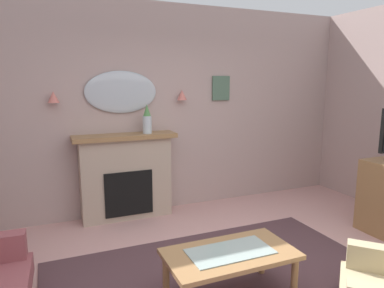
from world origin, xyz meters
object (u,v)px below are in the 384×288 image
at_px(fireplace, 126,177).
at_px(wall_sconce_right, 182,95).
at_px(wall_mirror, 121,92).
at_px(wall_sconce_left, 53,97).
at_px(framed_picture, 221,88).
at_px(coffee_table, 230,258).
at_px(mantel_vase_left, 147,120).

height_order(fireplace, wall_sconce_right, wall_sconce_right).
xyz_separation_m(fireplace, wall_mirror, (0.00, 0.14, 1.14)).
bearing_deg(wall_sconce_left, wall_sconce_right, 0.00).
bearing_deg(framed_picture, coffee_table, -115.37).
relative_size(mantel_vase_left, coffee_table, 0.36).
distance_m(framed_picture, coffee_table, 2.92).
xyz_separation_m(fireplace, wall_sconce_right, (0.85, 0.09, 1.09)).
bearing_deg(fireplace, wall_sconce_left, 173.84).
bearing_deg(wall_mirror, fireplace, -90.00).
xyz_separation_m(fireplace, wall_sconce_left, (-0.85, 0.09, 1.09)).
xyz_separation_m(wall_sconce_left, coffee_table, (1.24, -2.27, -1.28)).
bearing_deg(wall_mirror, framed_picture, 0.38).
xyz_separation_m(wall_sconce_right, framed_picture, (0.65, 0.06, 0.09)).
distance_m(mantel_vase_left, wall_sconce_left, 1.20).
bearing_deg(wall_sconce_left, mantel_vase_left, -5.96).
bearing_deg(wall_sconce_left, wall_mirror, 3.37).
xyz_separation_m(mantel_vase_left, wall_sconce_left, (-1.15, 0.12, 0.32)).
height_order(fireplace, wall_sconce_left, wall_sconce_left).
distance_m(mantel_vase_left, coffee_table, 2.36).
bearing_deg(wall_sconce_left, framed_picture, 1.46).
bearing_deg(wall_mirror, wall_sconce_right, -3.37).
bearing_deg(mantel_vase_left, wall_sconce_right, 12.31).
relative_size(fireplace, wall_sconce_left, 9.71).
height_order(fireplace, mantel_vase_left, mantel_vase_left).
relative_size(wall_sconce_left, coffee_table, 0.13).
height_order(wall_mirror, wall_sconce_left, wall_mirror).
height_order(fireplace, framed_picture, framed_picture).
relative_size(fireplace, framed_picture, 3.78).
xyz_separation_m(mantel_vase_left, coffee_table, (0.09, -2.15, -0.96)).
relative_size(wall_sconce_right, coffee_table, 0.13).
relative_size(fireplace, mantel_vase_left, 3.45).
bearing_deg(wall_mirror, wall_sconce_left, -176.63).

